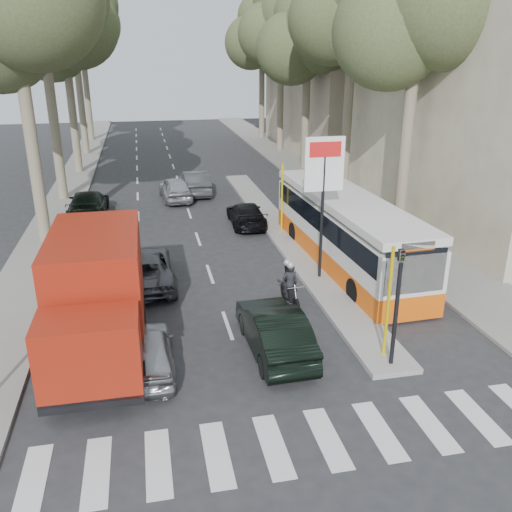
{
  "coord_description": "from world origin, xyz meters",
  "views": [
    {
      "loc": [
        -3.26,
        -13.75,
        8.45
      ],
      "look_at": [
        0.48,
        3.99,
        1.6
      ],
      "focal_mm": 38.0,
      "sensor_mm": 36.0,
      "label": 1
    }
  ],
  "objects_px": {
    "motorcycle": "(288,284)",
    "silver_hatchback": "(148,351)",
    "red_truck": "(97,295)",
    "dark_hatchback": "(275,330)",
    "city_bus": "(346,229)"
  },
  "relations": [
    {
      "from": "silver_hatchback",
      "to": "city_bus",
      "type": "relative_size",
      "value": 0.32
    },
    {
      "from": "dark_hatchback",
      "to": "red_truck",
      "type": "distance_m",
      "value": 5.27
    },
    {
      "from": "silver_hatchback",
      "to": "motorcycle",
      "type": "distance_m",
      "value": 6.05
    },
    {
      "from": "silver_hatchback",
      "to": "dark_hatchback",
      "type": "height_order",
      "value": "dark_hatchback"
    },
    {
      "from": "silver_hatchback",
      "to": "red_truck",
      "type": "distance_m",
      "value": 2.24
    },
    {
      "from": "dark_hatchback",
      "to": "city_bus",
      "type": "xyz_separation_m",
      "value": [
        4.58,
        6.35,
        0.85
      ]
    },
    {
      "from": "city_bus",
      "to": "red_truck",
      "type": "bearing_deg",
      "value": -153.21
    },
    {
      "from": "motorcycle",
      "to": "red_truck",
      "type": "bearing_deg",
      "value": -164.15
    },
    {
      "from": "dark_hatchback",
      "to": "city_bus",
      "type": "bearing_deg",
      "value": -127.56
    },
    {
      "from": "silver_hatchback",
      "to": "red_truck",
      "type": "height_order",
      "value": "red_truck"
    },
    {
      "from": "red_truck",
      "to": "motorcycle",
      "type": "height_order",
      "value": "red_truck"
    },
    {
      "from": "silver_hatchback",
      "to": "red_truck",
      "type": "relative_size",
      "value": 0.55
    },
    {
      "from": "motorcycle",
      "to": "silver_hatchback",
      "type": "bearing_deg",
      "value": -148.34
    },
    {
      "from": "red_truck",
      "to": "city_bus",
      "type": "xyz_separation_m",
      "value": [
        9.62,
        5.35,
        -0.31
      ]
    },
    {
      "from": "red_truck",
      "to": "silver_hatchback",
      "type": "bearing_deg",
      "value": -43.77
    }
  ]
}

